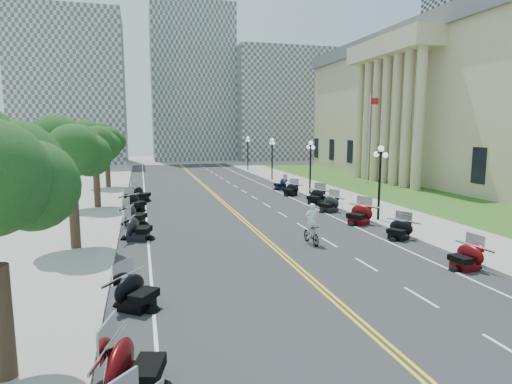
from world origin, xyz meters
TOP-DOWN VIEW (x-y plane):
  - ground at (0.00, 0.00)m, footprint 160.00×160.00m
  - road at (0.00, 10.00)m, footprint 16.00×90.00m
  - centerline_yellow_a at (-0.12, 10.00)m, footprint 0.12×90.00m
  - centerline_yellow_b at (0.12, 10.00)m, footprint 0.12×90.00m
  - edge_line_north at (6.40, 10.00)m, footprint 0.12×90.00m
  - edge_line_south at (-6.40, 10.00)m, footprint 0.12×90.00m
  - lane_dash_3 at (3.20, -12.00)m, footprint 0.12×2.00m
  - lane_dash_4 at (3.20, -8.00)m, footprint 0.12×2.00m
  - lane_dash_5 at (3.20, -4.00)m, footprint 0.12×2.00m
  - lane_dash_6 at (3.20, 0.00)m, footprint 0.12×2.00m
  - lane_dash_7 at (3.20, 4.00)m, footprint 0.12×2.00m
  - lane_dash_8 at (3.20, 8.00)m, footprint 0.12×2.00m
  - lane_dash_9 at (3.20, 12.00)m, footprint 0.12×2.00m
  - lane_dash_10 at (3.20, 16.00)m, footprint 0.12×2.00m
  - lane_dash_11 at (3.20, 20.00)m, footprint 0.12×2.00m
  - lane_dash_12 at (3.20, 24.00)m, footprint 0.12×2.00m
  - lane_dash_13 at (3.20, 28.00)m, footprint 0.12×2.00m
  - lane_dash_14 at (3.20, 32.00)m, footprint 0.12×2.00m
  - lane_dash_15 at (3.20, 36.00)m, footprint 0.12×2.00m
  - lane_dash_16 at (3.20, 40.00)m, footprint 0.12×2.00m
  - lane_dash_17 at (3.20, 44.00)m, footprint 0.12×2.00m
  - lane_dash_18 at (3.20, 48.00)m, footprint 0.12×2.00m
  - lane_dash_19 at (3.20, 52.00)m, footprint 0.12×2.00m
  - sidewalk_north at (10.50, 10.00)m, footprint 5.00×90.00m
  - sidewalk_south at (-10.50, 10.00)m, footprint 5.00×90.00m
  - lawn at (17.50, 18.00)m, footprint 9.00×60.00m
  - civic_building at (32.00, 22.00)m, footprint 26.00×51.00m
  - distant_block_a at (-18.00, 62.00)m, footprint 18.00×14.00m
  - distant_block_b at (4.00, 68.00)m, footprint 16.00×12.00m
  - distant_block_c at (22.00, 65.00)m, footprint 20.00×14.00m
  - street_lamp_2 at (8.60, 4.00)m, footprint 0.50×1.20m
  - street_lamp_3 at (8.60, 16.00)m, footprint 0.50×1.20m
  - street_lamp_4 at (8.60, 28.00)m, footprint 0.50×1.20m
  - street_lamp_5 at (8.60, 40.00)m, footprint 0.50×1.20m
  - flagpole at (18.00, 22.00)m, footprint 1.10×0.20m
  - tree_2 at (-10.00, 2.00)m, footprint 4.80×4.80m
  - tree_3 at (-10.00, 14.00)m, footprint 4.80×4.80m
  - tree_4 at (-10.00, 26.00)m, footprint 4.80×4.80m
  - motorcycle_n_4 at (7.08, -5.76)m, footprint 1.98×1.98m
  - motorcycle_n_5 at (7.27, -0.39)m, footprint 2.40×2.40m
  - motorcycle_n_6 at (6.99, 3.70)m, footprint 2.76×2.76m
  - motorcycle_n_7 at (6.88, 8.11)m, footprint 2.43×2.43m
  - motorcycle_n_8 at (7.30, 11.48)m, footprint 2.72×2.72m
  - motorcycle_n_9 at (6.79, 16.30)m, footprint 2.49×2.49m
  - motorcycle_n_10 at (7.12, 20.26)m, footprint 1.93×1.93m
  - motorcycle_s_3 at (-6.97, -11.22)m, footprint 2.54×2.54m
  - motorcycle_s_4 at (-6.94, -6.32)m, footprint 2.69×2.69m
  - motorcycle_s_6 at (-6.91, 3.34)m, footprint 2.60×2.60m
  - motorcycle_s_7 at (-7.14, 7.31)m, footprint 2.64×2.64m
  - motorcycle_s_8 at (-7.16, 12.23)m, footprint 2.91×2.91m
  - motorcycle_s_9 at (-6.72, 16.61)m, footprint 2.80×2.80m
  - bicycle at (2.10, -0.09)m, footprint 0.61×1.82m
  - cyclist_rider at (2.10, -0.09)m, footprint 0.69×0.45m

SIDE VIEW (x-z plane):
  - ground at x=0.00m, z-range 0.00..0.00m
  - road at x=0.00m, z-range 0.00..0.01m
  - centerline_yellow_a at x=-0.12m, z-range 0.01..0.01m
  - centerline_yellow_b at x=0.12m, z-range 0.01..0.01m
  - edge_line_north at x=6.40m, z-range 0.01..0.01m
  - edge_line_south at x=-6.40m, z-range 0.01..0.01m
  - lane_dash_3 at x=3.20m, z-range 0.01..0.01m
  - lane_dash_4 at x=3.20m, z-range 0.01..0.01m
  - lane_dash_5 at x=3.20m, z-range 0.01..0.01m
  - lane_dash_6 at x=3.20m, z-range 0.01..0.01m
  - lane_dash_7 at x=3.20m, z-range 0.01..0.01m
  - lane_dash_8 at x=3.20m, z-range 0.01..0.01m
  - lane_dash_9 at x=3.20m, z-range 0.01..0.01m
  - lane_dash_10 at x=3.20m, z-range 0.01..0.01m
  - lane_dash_11 at x=3.20m, z-range 0.01..0.01m
  - lane_dash_12 at x=3.20m, z-range 0.01..0.01m
  - lane_dash_13 at x=3.20m, z-range 0.01..0.01m
  - lane_dash_14 at x=3.20m, z-range 0.01..0.01m
  - lane_dash_15 at x=3.20m, z-range 0.01..0.01m
  - lane_dash_16 at x=3.20m, z-range 0.01..0.01m
  - lane_dash_17 at x=3.20m, z-range 0.01..0.01m
  - lane_dash_18 at x=3.20m, z-range 0.01..0.01m
  - lane_dash_19 at x=3.20m, z-range 0.01..0.01m
  - lawn at x=17.50m, z-range 0.00..0.10m
  - sidewalk_north at x=10.50m, z-range 0.00..0.15m
  - sidewalk_south at x=-10.50m, z-range 0.00..0.15m
  - bicycle at x=2.10m, z-range 0.00..1.08m
  - motorcycle_n_5 at x=7.27m, z-range 0.00..1.24m
  - motorcycle_n_4 at x=7.08m, z-range 0.00..1.26m
  - motorcycle_n_9 at x=6.79m, z-range 0.00..1.26m
  - motorcycle_n_10 at x=7.12m, z-range 0.00..1.27m
  - motorcycle_n_7 at x=6.88m, z-range 0.00..1.34m
  - motorcycle_s_4 at x=-6.94m, z-range 0.00..1.35m
  - motorcycle_n_8 at x=7.30m, z-range 0.00..1.38m
  - motorcycle_s_7 at x=-7.14m, z-range 0.00..1.42m
  - motorcycle_s_9 at x=-6.72m, z-range 0.00..1.43m
  - motorcycle_n_6 at x=6.99m, z-range 0.00..1.44m
  - motorcycle_s_3 at x=-6.97m, z-range 0.00..1.44m
  - motorcycle_s_8 at x=-7.16m, z-range 0.00..1.45m
  - motorcycle_s_6 at x=-6.91m, z-range 0.00..1.45m
  - cyclist_rider at x=2.10m, z-range 1.08..2.98m
  - street_lamp_2 at x=8.60m, z-range 0.15..5.05m
  - street_lamp_3 at x=8.60m, z-range 0.15..5.05m
  - street_lamp_4 at x=8.60m, z-range 0.15..5.05m
  - street_lamp_5 at x=8.60m, z-range 0.15..5.05m
  - tree_2 at x=-10.00m, z-range 0.15..9.35m
  - tree_3 at x=-10.00m, z-range 0.15..9.35m
  - tree_4 at x=-10.00m, z-range 0.15..9.35m
  - flagpole at x=18.00m, z-range 0.00..10.00m
  - civic_building at x=32.00m, z-range 0.00..17.80m
  - distant_block_c at x=22.00m, z-range 0.00..22.00m
  - distant_block_a at x=-18.00m, z-range 0.00..26.00m
  - distant_block_b at x=4.00m, z-range 0.00..30.00m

